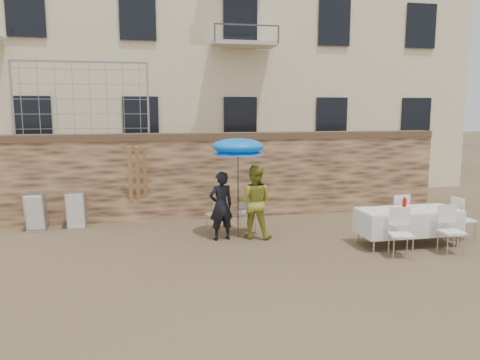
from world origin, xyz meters
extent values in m
plane|color=brown|center=(0.00, 0.00, 0.00)|extent=(80.00, 80.00, 0.00)
cube|color=#886344|center=(0.00, 5.00, 1.10)|extent=(13.00, 0.50, 2.20)
imported|color=black|center=(0.08, 2.70, 0.76)|extent=(0.62, 0.48, 1.52)
imported|color=gold|center=(0.83, 2.70, 0.82)|extent=(0.98, 0.89, 1.64)
cylinder|color=#3F3F44|center=(0.48, 2.80, 0.94)|extent=(0.03, 0.03, 1.88)
cone|color=blue|center=(0.48, 2.80, 1.99)|extent=(1.19, 1.19, 0.22)
cube|color=silver|center=(3.89, 1.50, 0.75)|extent=(2.10, 0.85, 0.05)
cylinder|color=silver|center=(2.94, 1.15, 0.37)|extent=(0.04, 0.04, 0.74)
cylinder|color=silver|center=(4.84, 1.15, 0.37)|extent=(0.04, 0.04, 0.74)
cylinder|color=silver|center=(2.94, 1.84, 0.37)|extent=(0.04, 0.04, 0.74)
cylinder|color=silver|center=(4.84, 1.84, 0.37)|extent=(0.04, 0.04, 0.74)
cylinder|color=red|center=(3.69, 1.35, 0.91)|extent=(0.09, 0.09, 0.26)
camera|label=1|loc=(-1.55, -7.22, 2.87)|focal=35.00mm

